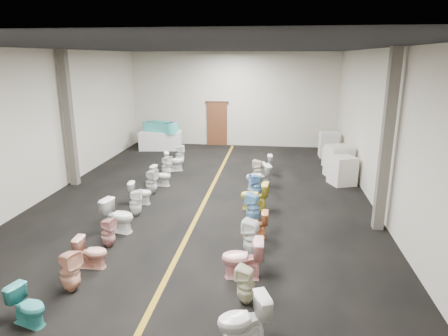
{
  "coord_description": "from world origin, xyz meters",
  "views": [
    {
      "loc": [
        2.05,
        -11.41,
        4.26
      ],
      "look_at": [
        0.45,
        1.0,
        0.76
      ],
      "focal_mm": 32.0,
      "sensor_mm": 36.0,
      "label": 1
    }
  ],
  "objects_px": {
    "appliance_crate_c": "(333,158)",
    "toilet_right_9": "(258,177)",
    "appliance_crate_a": "(342,170)",
    "toilet_right_6": "(253,208)",
    "toilet_left_0": "(28,306)",
    "appliance_crate_b": "(339,161)",
    "toilet_left_6": "(140,193)",
    "toilet_right_4": "(252,238)",
    "display_table": "(161,140)",
    "toilet_right_3": "(242,258)",
    "appliance_crate_d": "(328,145)",
    "toilet_left_8": "(161,176)",
    "toilet_right_11": "(262,164)",
    "toilet_right_7": "(254,196)",
    "toilet_left_5": "(135,203)",
    "toilet_right_10": "(258,170)",
    "toilet_left_2": "(92,252)",
    "toilet_left_7": "(151,182)",
    "toilet_right_8": "(255,186)",
    "toilet_left_9": "(166,166)",
    "toilet_left_11": "(180,155)",
    "toilet_left_4": "(118,216)",
    "toilet_left_1": "(70,271)",
    "toilet_left_10": "(174,161)",
    "toilet_right_2": "(246,285)",
    "bathtub": "(160,127)",
    "toilet_left_3": "(108,232)",
    "toilet_right_5": "(254,224)"
  },
  "relations": [
    {
      "from": "toilet_right_3",
      "to": "toilet_left_10",
      "type": "bearing_deg",
      "value": -158.74
    },
    {
      "from": "toilet_left_5",
      "to": "toilet_right_10",
      "type": "xyz_separation_m",
      "value": [
        3.22,
        3.64,
        0.02
      ]
    },
    {
      "from": "toilet_left_5",
      "to": "toilet_right_10",
      "type": "height_order",
      "value": "toilet_right_10"
    },
    {
      "from": "toilet_right_11",
      "to": "toilet_right_4",
      "type": "bearing_deg",
      "value": -6.01
    },
    {
      "from": "toilet_left_0",
      "to": "toilet_right_9",
      "type": "distance_m",
      "value": 8.22
    },
    {
      "from": "toilet_left_6",
      "to": "toilet_right_4",
      "type": "relative_size",
      "value": 0.8
    },
    {
      "from": "toilet_right_9",
      "to": "appliance_crate_d",
      "type": "bearing_deg",
      "value": 132.45
    },
    {
      "from": "appliance_crate_d",
      "to": "toilet_left_8",
      "type": "relative_size",
      "value": 1.56
    },
    {
      "from": "toilet_left_11",
      "to": "toilet_right_3",
      "type": "xyz_separation_m",
      "value": [
        3.28,
        -8.41,
        0.02
      ]
    },
    {
      "from": "toilet_right_8",
      "to": "toilet_right_3",
      "type": "bearing_deg",
      "value": -22.63
    },
    {
      "from": "appliance_crate_b",
      "to": "toilet_right_9",
      "type": "height_order",
      "value": "appliance_crate_b"
    },
    {
      "from": "appliance_crate_a",
      "to": "toilet_right_6",
      "type": "height_order",
      "value": "appliance_crate_a"
    },
    {
      "from": "toilet_right_3",
      "to": "toilet_right_4",
      "type": "bearing_deg",
      "value": 169.29
    },
    {
      "from": "bathtub",
      "to": "toilet_right_6",
      "type": "bearing_deg",
      "value": -42.82
    },
    {
      "from": "toilet_left_2",
      "to": "toilet_right_2",
      "type": "height_order",
      "value": "toilet_right_2"
    },
    {
      "from": "appliance_crate_b",
      "to": "toilet_left_4",
      "type": "bearing_deg",
      "value": -137.74
    },
    {
      "from": "toilet_left_0",
      "to": "toilet_left_10",
      "type": "distance_m",
      "value": 9.28
    },
    {
      "from": "toilet_left_8",
      "to": "toilet_right_5",
      "type": "bearing_deg",
      "value": -130.9
    },
    {
      "from": "toilet_left_4",
      "to": "toilet_right_4",
      "type": "bearing_deg",
      "value": -91.42
    },
    {
      "from": "appliance_crate_c",
      "to": "toilet_right_9",
      "type": "relative_size",
      "value": 0.91
    },
    {
      "from": "toilet_left_3",
      "to": "toilet_right_3",
      "type": "height_order",
      "value": "toilet_right_3"
    },
    {
      "from": "display_table",
      "to": "toilet_right_8",
      "type": "xyz_separation_m",
      "value": [
        4.83,
        -6.25,
        -0.05
      ]
    },
    {
      "from": "appliance_crate_d",
      "to": "toilet_left_3",
      "type": "height_order",
      "value": "appliance_crate_d"
    },
    {
      "from": "toilet_left_9",
      "to": "toilet_right_7",
      "type": "xyz_separation_m",
      "value": [
        3.39,
        -2.87,
        0.02
      ]
    },
    {
      "from": "appliance_crate_c",
      "to": "toilet_left_2",
      "type": "distance_m",
      "value": 10.64
    },
    {
      "from": "toilet_left_5",
      "to": "toilet_left_11",
      "type": "relative_size",
      "value": 0.93
    },
    {
      "from": "toilet_left_7",
      "to": "toilet_right_6",
      "type": "distance_m",
      "value": 3.83
    },
    {
      "from": "appliance_crate_b",
      "to": "appliance_crate_c",
      "type": "bearing_deg",
      "value": 90.0
    },
    {
      "from": "toilet_left_10",
      "to": "display_table",
      "type": "bearing_deg",
      "value": 0.82
    },
    {
      "from": "display_table",
      "to": "toilet_left_6",
      "type": "relative_size",
      "value": 2.83
    },
    {
      "from": "appliance_crate_b",
      "to": "toilet_right_8",
      "type": "xyz_separation_m",
      "value": [
        -2.89,
        -2.67,
        -0.19
      ]
    },
    {
      "from": "toilet_right_11",
      "to": "toilet_left_0",
      "type": "bearing_deg",
      "value": -26.57
    },
    {
      "from": "toilet_left_7",
      "to": "toilet_right_7",
      "type": "height_order",
      "value": "toilet_right_7"
    },
    {
      "from": "toilet_right_7",
      "to": "toilet_left_0",
      "type": "bearing_deg",
      "value": -25.84
    },
    {
      "from": "toilet_left_3",
      "to": "toilet_right_6",
      "type": "bearing_deg",
      "value": -49.03
    },
    {
      "from": "toilet_right_3",
      "to": "toilet_right_6",
      "type": "height_order",
      "value": "toilet_right_3"
    },
    {
      "from": "bathtub",
      "to": "appliance_crate_b",
      "type": "distance_m",
      "value": 8.52
    },
    {
      "from": "toilet_left_2",
      "to": "toilet_left_0",
      "type": "bearing_deg",
      "value": 172.14
    },
    {
      "from": "appliance_crate_b",
      "to": "appliance_crate_a",
      "type": "bearing_deg",
      "value": -90.0
    },
    {
      "from": "appliance_crate_a",
      "to": "toilet_left_0",
      "type": "xyz_separation_m",
      "value": [
        -6.25,
        -8.38,
        -0.16
      ]
    },
    {
      "from": "appliance_crate_d",
      "to": "toilet_right_11",
      "type": "bearing_deg",
      "value": -132.78
    },
    {
      "from": "appliance_crate_d",
      "to": "toilet_right_2",
      "type": "xyz_separation_m",
      "value": [
        -2.76,
        -11.27,
        -0.19
      ]
    },
    {
      "from": "appliance_crate_c",
      "to": "toilet_left_1",
      "type": "relative_size",
      "value": 0.93
    },
    {
      "from": "display_table",
      "to": "toilet_right_3",
      "type": "height_order",
      "value": "display_table"
    },
    {
      "from": "toilet_left_8",
      "to": "toilet_right_11",
      "type": "height_order",
      "value": "toilet_right_11"
    },
    {
      "from": "display_table",
      "to": "toilet_left_8",
      "type": "bearing_deg",
      "value": -73.87
    },
    {
      "from": "toilet_right_8",
      "to": "appliance_crate_d",
      "type": "bearing_deg",
      "value": 130.6
    },
    {
      "from": "toilet_left_6",
      "to": "appliance_crate_b",
      "type": "bearing_deg",
      "value": -65.2
    },
    {
      "from": "toilet_left_6",
      "to": "toilet_left_11",
      "type": "xyz_separation_m",
      "value": [
        0.09,
        4.66,
        0.05
      ]
    },
    {
      "from": "toilet_left_9",
      "to": "toilet_right_4",
      "type": "relative_size",
      "value": 0.9
    }
  ]
}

